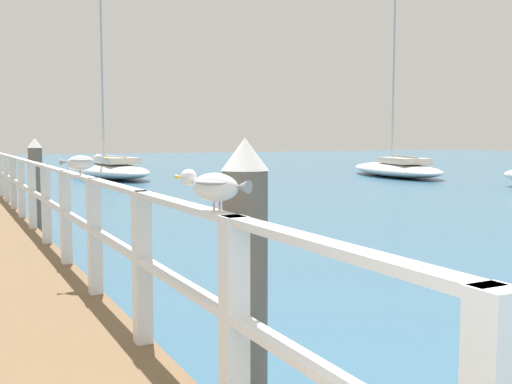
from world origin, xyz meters
The scene contains 7 objects.
pier_railing centered at (1.12, 13.49, 1.21)m, with size 0.12×25.49×1.12m.
dock_piling_near centered at (1.50, 3.04, 1.02)m, with size 0.29×0.29×2.03m.
dock_piling_far centered at (1.50, 12.87, 1.02)m, with size 0.29×0.29×2.03m.
seagull_foreground centered at (1.12, 2.62, 1.78)m, with size 0.28×0.43×0.21m.
seagull_background centered at (1.13, 6.13, 1.78)m, with size 0.47×0.22×0.21m.
boat_2 centered at (21.06, 24.83, 0.43)m, with size 4.90×8.87×10.29m.
boat_3 centered at (7.11, 30.33, 0.46)m, with size 3.89×8.55×11.01m.
Camera 1 is at (-0.11, -0.27, 2.02)m, focal length 42.46 mm.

